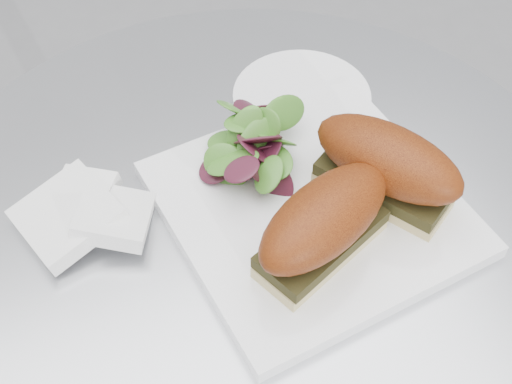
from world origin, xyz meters
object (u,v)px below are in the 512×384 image
(plate, at_px, (312,208))
(saucer, at_px, (302,98))
(sandwich_right, at_px, (387,165))
(sandwich_left, at_px, (324,224))

(plate, relative_size, saucer, 1.71)
(sandwich_right, distance_m, saucer, 0.17)
(sandwich_left, xyz_separation_m, saucer, (0.08, 0.20, -0.05))
(saucer, bearing_deg, plate, -112.84)
(plate, distance_m, sandwich_right, 0.09)
(plate, bearing_deg, saucer, 67.16)
(plate, height_order, sandwich_right, sandwich_right)
(sandwich_right, bearing_deg, sandwich_left, -97.08)
(plate, distance_m, sandwich_left, 0.08)
(sandwich_right, bearing_deg, saucer, 151.45)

